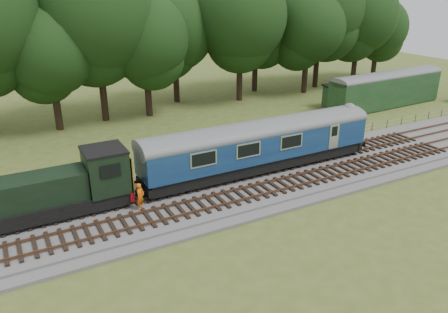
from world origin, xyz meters
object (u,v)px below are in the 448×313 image
dmu_railcar (260,142)px  shunter_loco (61,190)px  parked_coach (387,88)px  worker (140,196)px

dmu_railcar → shunter_loco: size_ratio=2.02×
dmu_railcar → parked_coach: dmu_railcar is taller
shunter_loco → worker: bearing=-20.7°
worker → parked_coach: 34.51m
shunter_loco → parked_coach: parked_coach is taller
parked_coach → worker: bearing=-164.0°
shunter_loco → parked_coach: (37.01, 9.30, 0.25)m
parked_coach → shunter_loco: bearing=-168.4°
shunter_loco → worker: shunter_loco is taller
worker → dmu_railcar: bearing=-30.9°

